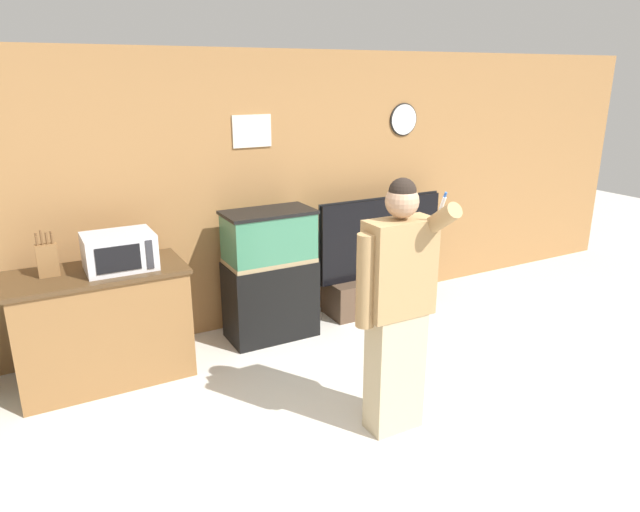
{
  "coord_description": "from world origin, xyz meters",
  "views": [
    {
      "loc": [
        -2.02,
        -2.31,
        2.38
      ],
      "look_at": [
        -0.03,
        1.34,
        1.05
      ],
      "focal_mm": 32.0,
      "sensor_mm": 36.0,
      "label": 1
    }
  ],
  "objects_px": {
    "counter_island": "(103,326)",
    "microwave": "(119,251)",
    "person_standing": "(397,306)",
    "tv_on_stand": "(380,277)",
    "knife_block": "(47,259)",
    "aquarium_on_stand": "(270,275)"
  },
  "relations": [
    {
      "from": "counter_island",
      "to": "microwave",
      "type": "relative_size",
      "value": 2.55
    },
    {
      "from": "tv_on_stand",
      "to": "person_standing",
      "type": "bearing_deg",
      "value": -121.96
    },
    {
      "from": "person_standing",
      "to": "counter_island",
      "type": "bearing_deg",
      "value": 134.45
    },
    {
      "from": "counter_island",
      "to": "microwave",
      "type": "bearing_deg",
      "value": -11.33
    },
    {
      "from": "microwave",
      "to": "tv_on_stand",
      "type": "bearing_deg",
      "value": 4.42
    },
    {
      "from": "aquarium_on_stand",
      "to": "person_standing",
      "type": "distance_m",
      "value": 1.79
    },
    {
      "from": "counter_island",
      "to": "tv_on_stand",
      "type": "height_order",
      "value": "tv_on_stand"
    },
    {
      "from": "counter_island",
      "to": "person_standing",
      "type": "distance_m",
      "value": 2.38
    },
    {
      "from": "counter_island",
      "to": "tv_on_stand",
      "type": "xyz_separation_m",
      "value": [
        2.78,
        0.16,
        -0.12
      ]
    },
    {
      "from": "aquarium_on_stand",
      "to": "person_standing",
      "type": "height_order",
      "value": "person_standing"
    },
    {
      "from": "counter_island",
      "to": "person_standing",
      "type": "bearing_deg",
      "value": -45.55
    },
    {
      "from": "counter_island",
      "to": "tv_on_stand",
      "type": "relative_size",
      "value": 0.93
    },
    {
      "from": "aquarium_on_stand",
      "to": "person_standing",
      "type": "bearing_deg",
      "value": -85.4
    },
    {
      "from": "knife_block",
      "to": "aquarium_on_stand",
      "type": "bearing_deg",
      "value": 1.33
    },
    {
      "from": "aquarium_on_stand",
      "to": "knife_block",
      "type": "bearing_deg",
      "value": -178.67
    },
    {
      "from": "aquarium_on_stand",
      "to": "tv_on_stand",
      "type": "height_order",
      "value": "aquarium_on_stand"
    },
    {
      "from": "microwave",
      "to": "person_standing",
      "type": "distance_m",
      "value": 2.19
    },
    {
      "from": "microwave",
      "to": "tv_on_stand",
      "type": "xyz_separation_m",
      "value": [
        2.6,
        0.2,
        -0.73
      ]
    },
    {
      "from": "tv_on_stand",
      "to": "person_standing",
      "type": "relative_size",
      "value": 0.81
    },
    {
      "from": "knife_block",
      "to": "tv_on_stand",
      "type": "xyz_separation_m",
      "value": [
        3.11,
        0.12,
        -0.72
      ]
    },
    {
      "from": "knife_block",
      "to": "person_standing",
      "type": "xyz_separation_m",
      "value": [
        1.96,
        -1.72,
        -0.14
      ]
    },
    {
      "from": "knife_block",
      "to": "person_standing",
      "type": "distance_m",
      "value": 2.61
    }
  ]
}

